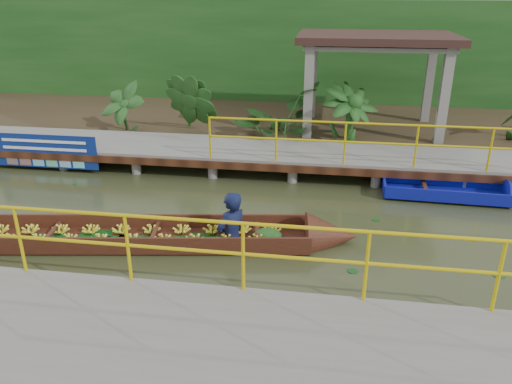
# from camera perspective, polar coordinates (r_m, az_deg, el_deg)

# --- Properties ---
(ground) EXTENTS (80.00, 80.00, 0.00)m
(ground) POSITION_cam_1_polar(r_m,az_deg,el_deg) (9.96, -2.90, -4.14)
(ground) COLOR #2A3118
(ground) RESTS_ON ground
(land_strip) EXTENTS (30.00, 8.00, 0.45)m
(land_strip) POSITION_cam_1_polar(r_m,az_deg,el_deg) (16.86, 2.15, 7.99)
(land_strip) COLOR #322819
(land_strip) RESTS_ON ground
(far_dock) EXTENTS (16.00, 2.06, 1.66)m
(far_dock) POSITION_cam_1_polar(r_m,az_deg,el_deg) (12.91, 0.14, 4.56)
(far_dock) COLOR slate
(far_dock) RESTS_ON ground
(near_dock) EXTENTS (18.00, 2.40, 1.73)m
(near_dock) POSITION_cam_1_polar(r_m,az_deg,el_deg) (6.21, -1.42, -19.74)
(near_dock) COLOR slate
(near_dock) RESTS_ON ground
(pavilion) EXTENTS (4.40, 3.00, 3.00)m
(pavilion) POSITION_cam_1_polar(r_m,az_deg,el_deg) (15.14, 13.53, 15.73)
(pavilion) COLOR slate
(pavilion) RESTS_ON ground
(foliage_backdrop) EXTENTS (30.00, 0.80, 4.00)m
(foliage_backdrop) POSITION_cam_1_polar(r_m,az_deg,el_deg) (18.96, 3.14, 15.08)
(foliage_backdrop) COLOR #184415
(foliage_backdrop) RESTS_ON ground
(vendor_boat) EXTENTS (9.54, 2.33, 2.28)m
(vendor_boat) POSITION_cam_1_polar(r_m,az_deg,el_deg) (9.59, -14.60, -4.14)
(vendor_boat) COLOR #34140E
(vendor_boat) RESTS_ON ground
(moored_blue_boat) EXTENTS (3.21, 0.98, 0.76)m
(moored_blue_boat) POSITION_cam_1_polar(r_m,az_deg,el_deg) (12.23, 24.30, -0.29)
(moored_blue_boat) COLOR #0D1492
(moored_blue_boat) RESTS_ON ground
(blue_banner) EXTENTS (2.80, 0.04, 0.88)m
(blue_banner) POSITION_cam_1_polar(r_m,az_deg,el_deg) (13.84, -22.96, 4.33)
(blue_banner) COLOR navy
(blue_banner) RESTS_ON ground
(tropical_plants) EXTENTS (14.08, 1.08, 1.35)m
(tropical_plants) POSITION_cam_1_polar(r_m,az_deg,el_deg) (14.41, 9.43, 8.86)
(tropical_plants) COLOR #184415
(tropical_plants) RESTS_ON ground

